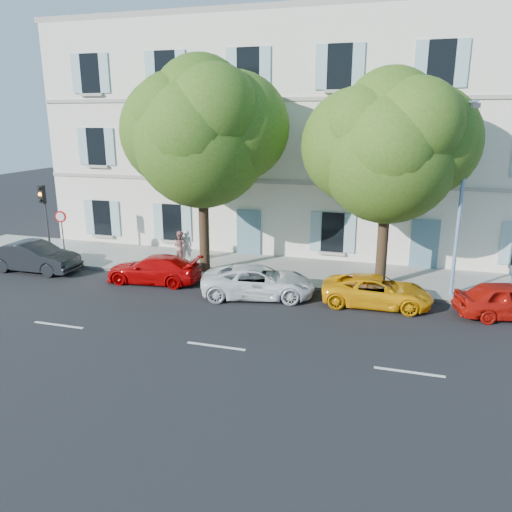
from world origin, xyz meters
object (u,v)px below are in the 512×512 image
(car_red_coupe, at_px, (154,269))
(street_lamp, at_px, (462,190))
(road_sign, at_px, (62,225))
(tree_right, at_px, (389,155))
(tree_left, at_px, (201,140))
(car_yellow_supercar, at_px, (377,291))
(pedestrian_b, at_px, (180,247))
(car_dark_sedan, at_px, (35,257))
(car_red_hatchback, at_px, (511,300))
(traffic_light, at_px, (44,206))
(pedestrian_a, at_px, (186,246))
(car_white_coupe, at_px, (258,282))

(car_red_coupe, bearing_deg, street_lamp, 92.80)
(road_sign, bearing_deg, tree_right, 2.08)
(tree_left, distance_m, street_lamp, 11.06)
(car_yellow_supercar, height_order, pedestrian_b, pedestrian_b)
(car_dark_sedan, bearing_deg, tree_left, -76.17)
(car_red_hatchback, distance_m, tree_right, 7.22)
(tree_right, relative_size, road_sign, 3.40)
(traffic_light, bearing_deg, car_dark_sedan, -74.16)
(pedestrian_a, distance_m, pedestrian_b, 0.35)
(car_yellow_supercar, bearing_deg, car_white_coupe, 92.41)
(car_yellow_supercar, relative_size, pedestrian_b, 2.68)
(tree_right, relative_size, pedestrian_b, 5.44)
(car_red_hatchback, xyz_separation_m, street_lamp, (-1.90, 1.50, 3.78))
(road_sign, xyz_separation_m, pedestrian_b, (5.80, 1.33, -1.04))
(car_red_hatchback, height_order, road_sign, road_sign)
(car_dark_sedan, distance_m, pedestrian_a, 7.22)
(car_red_coupe, xyz_separation_m, pedestrian_b, (0.00, 2.83, 0.33))
(car_red_hatchback, xyz_separation_m, tree_right, (-4.77, 2.03, 5.02))
(car_yellow_supercar, distance_m, street_lamp, 5.07)
(tree_right, distance_m, pedestrian_b, 10.87)
(tree_right, xyz_separation_m, pedestrian_b, (-9.75, 0.77, -4.75))
(car_yellow_supercar, distance_m, traffic_light, 16.67)
(car_white_coupe, bearing_deg, street_lamp, -88.05)
(traffic_light, xyz_separation_m, pedestrian_a, (6.90, 1.65, -1.94))
(street_lamp, bearing_deg, car_yellow_supercar, -150.64)
(car_yellow_supercar, bearing_deg, pedestrian_a, 69.57)
(tree_left, relative_size, tree_right, 1.08)
(car_yellow_supercar, distance_m, pedestrian_b, 10.17)
(car_white_coupe, bearing_deg, pedestrian_a, 40.88)
(car_red_coupe, height_order, traffic_light, traffic_light)
(car_white_coupe, bearing_deg, car_yellow_supercar, -98.30)
(road_sign, height_order, street_lamp, street_lamp)
(car_white_coupe, height_order, street_lamp, street_lamp)
(tree_right, bearing_deg, pedestrian_a, 173.72)
(car_dark_sedan, xyz_separation_m, car_yellow_supercar, (15.99, 0.02, -0.13))
(car_dark_sedan, bearing_deg, street_lamp, -85.16)
(car_red_coupe, relative_size, road_sign, 1.67)
(car_red_coupe, bearing_deg, traffic_light, -106.52)
(tree_left, bearing_deg, traffic_light, -177.29)
(car_dark_sedan, relative_size, road_sign, 1.72)
(road_sign, bearing_deg, tree_left, 2.79)
(car_red_hatchback, bearing_deg, street_lamp, 36.90)
(street_lamp, bearing_deg, car_dark_sedan, -175.03)
(car_yellow_supercar, bearing_deg, car_red_hatchback, -90.40)
(car_white_coupe, bearing_deg, car_red_hatchback, -99.71)
(car_white_coupe, relative_size, pedestrian_a, 2.92)
(car_dark_sedan, distance_m, car_white_coupe, 11.26)
(car_dark_sedan, relative_size, car_yellow_supercar, 1.02)
(car_yellow_supercar, relative_size, car_red_hatchback, 1.08)
(tree_left, bearing_deg, tree_right, 1.42)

